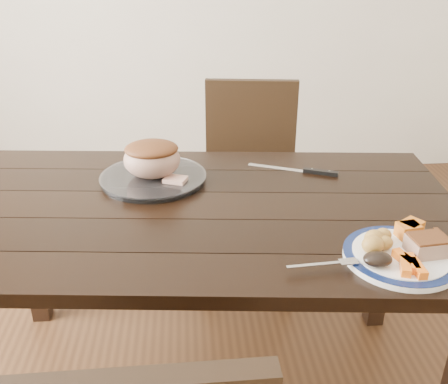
{
  "coord_description": "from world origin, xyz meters",
  "views": [
    {
      "loc": [
        -0.02,
        -1.35,
        1.45
      ],
      "look_at": [
        0.08,
        -0.02,
        0.8
      ],
      "focal_mm": 40.0,
      "sensor_mm": 36.0,
      "label": 1
    }
  ],
  "objects": [
    {
      "name": "carrot_batons",
      "position": [
        0.49,
        -0.4,
        0.78
      ],
      "size": [
        0.06,
        0.11,
        0.02
      ],
      "color": "orange",
      "rests_on": "dinner_plate"
    },
    {
      "name": "pork_slice",
      "position": [
        0.56,
        -0.34,
        0.79
      ],
      "size": [
        0.1,
        0.08,
        0.04
      ],
      "primitive_type": "cube",
      "rotation": [
        0.0,
        0.0,
        0.11
      ],
      "color": "tan",
      "rests_on": "dinner_plate"
    },
    {
      "name": "dark_mushroom",
      "position": [
        0.42,
        -0.39,
        0.79
      ],
      "size": [
        0.07,
        0.05,
        0.03
      ],
      "primitive_type": "ellipsoid",
      "color": "black",
      "rests_on": "dinner_plate"
    },
    {
      "name": "dinner_plate",
      "position": [
        0.5,
        -0.34,
        0.76
      ],
      "size": [
        0.28,
        0.28,
        0.02
      ],
      "primitive_type": "cylinder",
      "color": "white",
      "rests_on": "dining_table"
    },
    {
      "name": "roasted_potatoes",
      "position": [
        0.44,
        -0.31,
        0.79
      ],
      "size": [
        0.1,
        0.1,
        0.05
      ],
      "color": "gold",
      "rests_on": "dinner_plate"
    },
    {
      "name": "chair_far",
      "position": [
        0.26,
        0.74,
        0.52
      ],
      "size": [
        0.47,
        0.48,
        0.93
      ],
      "rotation": [
        0.0,
        0.0,
        3.01
      ],
      "color": "black",
      "rests_on": "ground"
    },
    {
      "name": "pumpkin_wedges",
      "position": [
        0.55,
        -0.26,
        0.79
      ],
      "size": [
        0.08,
        0.07,
        0.04
      ],
      "color": "orange",
      "rests_on": "dinner_plate"
    },
    {
      "name": "ground",
      "position": [
        0.0,
        0.0,
        0.0
      ],
      "size": [
        4.0,
        4.0,
        0.0
      ],
      "primitive_type": "plane",
      "color": "#472B16",
      "rests_on": "ground"
    },
    {
      "name": "plate_rim",
      "position": [
        0.5,
        -0.34,
        0.77
      ],
      "size": [
        0.28,
        0.28,
        0.02
      ],
      "primitive_type": "torus",
      "color": "#0D1A44",
      "rests_on": "dinner_plate"
    },
    {
      "name": "fork",
      "position": [
        0.3,
        -0.37,
        0.77
      ],
      "size": [
        0.18,
        0.03,
        0.0
      ],
      "rotation": [
        0.0,
        0.0,
        0.08
      ],
      "color": "silver",
      "rests_on": "dinner_plate"
    },
    {
      "name": "serving_platter",
      "position": [
        -0.14,
        0.19,
        0.76
      ],
      "size": [
        0.35,
        0.35,
        0.02
      ],
      "primitive_type": "cylinder",
      "color": "white",
      "rests_on": "dining_table"
    },
    {
      "name": "carving_knife",
      "position": [
        0.4,
        0.22,
        0.76
      ],
      "size": [
        0.3,
        0.15,
        0.01
      ],
      "rotation": [
        0.0,
        0.0,
        -0.4
      ],
      "color": "silver",
      "rests_on": "dining_table"
    },
    {
      "name": "cut_slice",
      "position": [
        -0.07,
        0.13,
        0.78
      ],
      "size": [
        0.08,
        0.08,
        0.02
      ],
      "primitive_type": "cube",
      "rotation": [
        0.0,
        0.0,
        -0.36
      ],
      "color": "tan",
      "rests_on": "serving_platter"
    },
    {
      "name": "roast_joint",
      "position": [
        -0.14,
        0.19,
        0.83
      ],
      "size": [
        0.19,
        0.16,
        0.12
      ],
      "primitive_type": "ellipsoid",
      "color": "#A87A66",
      "rests_on": "serving_platter"
    },
    {
      "name": "dining_table",
      "position": [
        0.0,
        0.0,
        0.66
      ],
      "size": [
        1.68,
        1.05,
        0.75
      ],
      "rotation": [
        0.0,
        0.0,
        -0.1
      ],
      "color": "black",
      "rests_on": "ground"
    }
  ]
}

